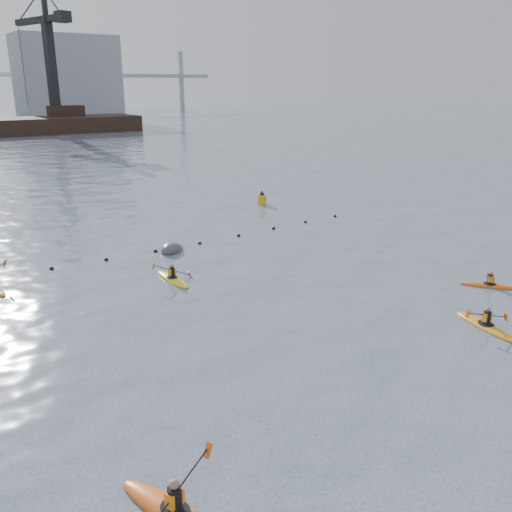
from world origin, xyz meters
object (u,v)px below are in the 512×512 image
object	(u,v)px
kayaker_4	(489,285)
mooring_buoy	(172,251)
nav_buoy	(262,199)
kayaker_3	(172,278)
kayaker_1	(486,325)

from	to	relation	value
kayaker_4	mooring_buoy	size ratio (longest dim) A/B	1.22
kayaker_4	nav_buoy	distance (m)	22.19
kayaker_3	mooring_buoy	world-z (taller)	kayaker_3
kayaker_3	nav_buoy	xyz separation A→B (m)	(14.39, 12.24, 0.32)
kayaker_3	nav_buoy	size ratio (longest dim) A/B	2.32
kayaker_1	mooring_buoy	bearing A→B (deg)	121.06
kayaker_1	nav_buoy	bearing A→B (deg)	88.31
kayaker_1	nav_buoy	distance (m)	25.59
mooring_buoy	kayaker_4	bearing A→B (deg)	-54.99
kayaker_4	mooring_buoy	xyz separation A→B (m)	(-10.20, 14.56, -0.09)
nav_buoy	mooring_buoy	bearing A→B (deg)	-147.97
kayaker_4	kayaker_3	bearing A→B (deg)	-76.79
kayaker_1	mooring_buoy	distance (m)	18.17
kayaker_1	kayaker_4	size ratio (longest dim) A/B	1.31
kayaker_3	nav_buoy	distance (m)	18.89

